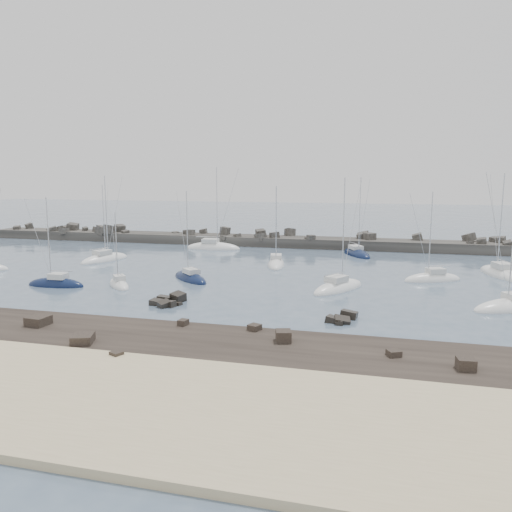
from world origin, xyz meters
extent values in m
plane|color=#4A5E74|center=(0.00, 0.00, 0.00)|extent=(400.00, 400.00, 0.00)
cube|color=beige|center=(0.00, -32.00, 0.00)|extent=(140.00, 14.00, 1.00)
cube|color=black|center=(0.00, -22.00, 0.00)|extent=(140.00, 12.00, 0.70)
cube|color=black|center=(-4.91, -23.54, 0.70)|extent=(2.13, 2.30, 0.70)
cube|color=black|center=(7.50, -16.85, 0.60)|extent=(1.25, 1.24, 0.50)
cube|color=black|center=(-0.75, -25.61, 0.54)|extent=(1.08, 1.03, 0.38)
cube|color=black|center=(23.83, -21.89, 0.75)|extent=(1.32, 1.22, 0.81)
cube|color=black|center=(19.08, -20.38, 0.57)|extent=(1.22, 1.21, 0.45)
cube|color=black|center=(-11.61, -20.22, 0.75)|extent=(1.90, 1.84, 0.79)
cube|color=black|center=(0.95, -17.03, 0.60)|extent=(0.88, 0.99, 0.50)
cube|color=black|center=(10.51, -19.18, 0.80)|extent=(1.51, 1.58, 0.91)
cube|color=black|center=(-3.34, -10.22, 0.25)|extent=(1.29, 1.15, 0.83)
cube|color=black|center=(-3.47, -7.82, 0.29)|extent=(1.85, 1.96, 1.58)
cube|color=black|center=(-2.81, -9.41, 0.13)|extent=(0.86, 0.85, 0.41)
cube|color=black|center=(-4.99, -8.16, 0.13)|extent=(1.75, 1.93, 1.17)
cube|color=black|center=(-3.87, -10.55, 0.21)|extent=(1.56, 1.73, 1.24)
cube|color=black|center=(-5.18, -9.76, 0.06)|extent=(1.33, 1.35, 1.11)
cube|color=black|center=(13.88, -11.48, 0.10)|extent=(1.85, 1.62, 1.06)
cube|color=black|center=(15.08, -9.84, 0.29)|extent=(1.75, 1.58, 1.14)
cube|color=black|center=(14.55, -11.64, 0.07)|extent=(1.73, 1.61, 1.29)
cube|color=black|center=(14.44, -11.29, -0.03)|extent=(0.98, 0.97, 0.68)
cube|color=black|center=(14.37, -12.27, 0.06)|extent=(0.81, 0.88, 0.74)
cube|color=#32302D|center=(-7.50, 38.00, 0.20)|extent=(115.00, 6.00, 3.20)
cube|color=#32302D|center=(-18.26, 39.98, 1.99)|extent=(1.80, 1.66, 1.68)
cube|color=#32302D|center=(34.55, 39.66, 1.54)|extent=(1.61, 1.83, 1.49)
cube|color=#32302D|center=(-51.38, 38.48, 2.08)|extent=(1.80, 1.56, 1.45)
cube|color=#32302D|center=(38.84, 36.40, 2.04)|extent=(1.56, 1.42, 1.43)
cube|color=#32302D|center=(-12.33, 35.40, 1.51)|extent=(1.72, 1.58, 1.31)
cube|color=#32302D|center=(-53.51, 37.59, 1.49)|extent=(1.43, 1.10, 1.11)
cube|color=#32302D|center=(4.83, 35.53, 2.14)|extent=(1.81, 1.75, 1.00)
cube|color=#32302D|center=(34.88, 37.22, 1.97)|extent=(2.10, 2.21, 1.94)
cube|color=#32302D|center=(15.53, 37.91, 2.11)|extent=(2.52, 2.53, 1.85)
cube|color=#32302D|center=(4.51, 36.02, 1.76)|extent=(2.02, 2.20, 1.49)
cube|color=#32302D|center=(-13.19, 38.86, 2.43)|extent=(1.99, 2.08, 2.13)
cube|color=#32302D|center=(-36.67, 38.45, 2.46)|extent=(2.62, 2.62, 1.90)
cube|color=#32302D|center=(-48.36, 38.79, 2.37)|extent=(2.74, 2.44, 2.27)
cube|color=#32302D|center=(-24.21, 39.31, 1.58)|extent=(1.80, 1.83, 1.10)
cube|color=#32302D|center=(-19.72, 36.35, 2.05)|extent=(2.04, 1.99, 1.88)
cube|color=#32302D|center=(-44.89, 38.18, 2.05)|extent=(1.46, 1.53, 1.34)
cube|color=#32302D|center=(-9.76, 36.16, 1.86)|extent=(1.80, 1.66, 1.32)
cube|color=#32302D|center=(14.24, 39.19, 2.28)|extent=(2.52, 2.33, 2.14)
cube|color=#32302D|center=(33.27, 40.26, 2.20)|extent=(2.90, 2.59, 2.56)
cube|color=#32302D|center=(-5.63, 38.30, 2.38)|extent=(2.34, 2.52, 1.75)
cube|color=#32302D|center=(32.83, 36.51, 1.78)|extent=(1.33, 1.26, 1.19)
cube|color=#32302D|center=(-0.12, 40.49, 2.22)|extent=(2.42, 2.80, 2.44)
cube|color=#32302D|center=(-51.22, 40.27, 1.88)|extent=(2.09, 2.27, 1.55)
cube|color=#32302D|center=(-34.34, 36.55, 1.90)|extent=(1.62, 1.79, 1.13)
cube|color=#32302D|center=(24.14, 39.80, 2.26)|extent=(2.13, 2.29, 1.76)
cube|color=#32302D|center=(-51.26, 36.52, 1.50)|extent=(1.80, 1.76, 1.02)
cube|color=#32302D|center=(-59.87, 39.13, 2.26)|extent=(1.96, 2.12, 1.74)
cube|color=#32302D|center=(-39.41, 35.75, 2.26)|extent=(2.68, 2.03, 2.41)
cube|color=#32302D|center=(-37.47, 35.48, 2.46)|extent=(2.23, 2.55, 2.45)
cube|color=#32302D|center=(-21.22, 38.32, 1.83)|extent=(2.18, 2.10, 1.56)
cube|color=#32302D|center=(38.32, 39.19, 2.27)|extent=(2.04, 2.02, 1.49)
cube|color=#32302D|center=(-41.58, 37.72, 1.88)|extent=(2.42, 2.22, 2.04)
cube|color=#32302D|center=(37.53, 40.26, 2.01)|extent=(2.10, 2.21, 1.51)
cube|color=#32302D|center=(-4.99, 35.86, 1.82)|extent=(2.55, 2.39, 1.89)
cube|color=#32302D|center=(-19.13, 38.71, 1.43)|extent=(1.42, 1.34, 1.04)
cube|color=#32302D|center=(-48.27, 35.51, 1.83)|extent=(2.36, 2.28, 1.68)
cube|color=#32302D|center=(-2.39, 36.60, 1.99)|extent=(2.34, 2.11, 1.92)
cube|color=#32302D|center=(-61.27, 36.84, 2.05)|extent=(1.70, 1.73, 1.29)
cube|color=#32302D|center=(-21.01, 38.86, 1.79)|extent=(2.58, 2.52, 1.91)
cube|color=#32302D|center=(-51.46, 36.18, 2.05)|extent=(2.21, 2.20, 1.65)
ellipsoid|color=white|center=(-26.47, 15.22, 0.05)|extent=(4.56, 8.70, 2.03)
cube|color=silver|center=(-26.36, 14.82, 1.22)|extent=(2.20, 2.67, 0.62)
cylinder|color=silver|center=(-26.63, 15.86, 6.53)|extent=(0.11, 0.11, 11.23)
cylinder|color=silver|center=(-26.22, 14.25, 1.80)|extent=(0.91, 3.25, 0.09)
ellipsoid|color=#0E1A3B|center=(-21.28, -4.53, 0.05)|extent=(7.58, 2.71, 2.05)
cube|color=silver|center=(-20.90, -4.51, 1.27)|extent=(2.17, 1.61, 0.70)
cylinder|color=silver|center=(-21.87, -4.56, 5.96)|extent=(0.12, 0.12, 10.08)
cylinder|color=silver|center=(-20.38, -4.48, 1.92)|extent=(2.99, 0.26, 0.10)
ellipsoid|color=white|center=(-25.59, 13.91, 0.05)|extent=(5.56, 9.71, 2.32)
cube|color=silver|center=(-25.73, 13.47, 1.40)|extent=(2.57, 3.04, 0.73)
cylinder|color=silver|center=(-25.36, 14.62, 7.30)|extent=(0.13, 0.13, 12.53)
cylinder|color=silver|center=(-25.93, 12.85, 2.08)|extent=(1.23, 3.57, 0.10)
ellipsoid|color=white|center=(-12.91, 30.72, 0.05)|extent=(10.53, 3.72, 2.55)
cube|color=silver|center=(-13.43, 30.69, 1.53)|extent=(3.01, 2.23, 0.79)
cylinder|color=silver|center=(-12.08, 30.76, 8.15)|extent=(0.14, 0.14, 14.03)
cylinder|color=silver|center=(-14.16, 30.66, 2.26)|extent=(4.16, 0.31, 0.11)
ellipsoid|color=white|center=(-13.65, -2.59, 0.05)|extent=(5.57, 5.86, 1.77)
cube|color=silver|center=(-13.44, -2.82, 1.12)|extent=(2.08, 2.12, 0.62)
cylinder|color=silver|center=(-13.98, -2.23, 4.97)|extent=(0.11, 0.11, 8.34)
cylinder|color=silver|center=(-13.15, -3.14, 1.69)|extent=(1.73, 1.89, 0.09)
ellipsoid|color=white|center=(2.25, 16.35, 0.05)|extent=(4.07, 8.56, 2.16)
cube|color=silver|center=(2.17, 16.76, 1.33)|extent=(2.06, 2.58, 0.71)
cylinder|color=silver|center=(2.38, 15.71, 6.52)|extent=(0.12, 0.12, 11.10)
cylinder|color=silver|center=(2.06, 17.32, 1.99)|extent=(0.72, 3.25, 0.10)
ellipsoid|color=white|center=(12.99, 2.20, 0.05)|extent=(7.00, 9.33, 2.30)
cube|color=silver|center=(12.76, 1.81, 1.39)|extent=(2.87, 3.13, 0.72)
cylinder|color=silver|center=(13.35, 2.84, 7.19)|extent=(0.12, 0.12, 12.33)
cylinder|color=silver|center=(12.44, 1.25, 2.06)|extent=(1.91, 3.22, 0.10)
ellipsoid|color=#0E1A3B|center=(13.64, 29.91, 0.05)|extent=(6.62, 9.47, 2.18)
cube|color=silver|center=(13.43, 30.32, 1.30)|extent=(2.79, 3.12, 0.65)
cylinder|color=silver|center=(13.96, 29.26, 7.16)|extent=(0.11, 0.11, 12.37)
cylinder|color=silver|center=(13.15, 30.90, 1.91)|extent=(1.71, 3.32, 0.09)
ellipsoid|color=white|center=(24.43, 10.53, 0.05)|extent=(8.17, 5.50, 2.11)
cube|color=silver|center=(24.79, 10.70, 1.30)|extent=(2.66, 2.36, 0.70)
cylinder|color=silver|center=(23.86, 10.27, 6.26)|extent=(0.12, 0.12, 10.63)
cylinder|color=silver|center=(25.29, 10.93, 1.95)|extent=(2.90, 1.40, 0.10)
ellipsoid|color=white|center=(33.72, 16.43, 0.05)|extent=(5.57, 9.95, 2.43)
cube|color=silver|center=(33.85, 15.97, 1.47)|extent=(2.60, 3.10, 0.78)
cylinder|color=silver|center=(33.50, 17.15, 7.49)|extent=(0.13, 0.13, 12.83)
cylinder|color=silver|center=(34.05, 15.33, 2.19)|extent=(1.20, 3.67, 0.11)
ellipsoid|color=#0E1A3B|center=(-6.51, 3.26, 0.05)|extent=(7.49, 7.20, 2.02)
cube|color=silver|center=(-6.22, 2.99, 1.23)|extent=(2.72, 2.68, 0.64)
cylinder|color=silver|center=(-6.98, 3.69, 6.26)|extent=(0.11, 0.11, 10.71)
cylinder|color=silver|center=(-5.82, 2.61, 1.82)|extent=(2.39, 2.22, 0.09)
camera|label=1|loc=(17.97, -57.07, 13.50)|focal=35.00mm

